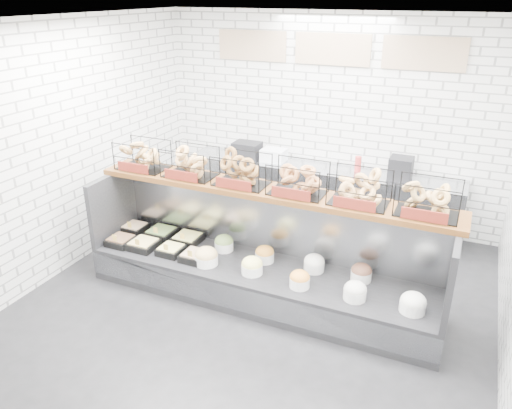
% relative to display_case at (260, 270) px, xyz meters
% --- Properties ---
extents(ground, '(5.50, 5.50, 0.00)m').
position_rel_display_case_xyz_m(ground, '(0.02, -0.34, -0.33)').
color(ground, black).
rests_on(ground, ground).
extents(room_shell, '(5.02, 5.51, 3.01)m').
position_rel_display_case_xyz_m(room_shell, '(0.02, 0.26, 1.73)').
color(room_shell, silver).
rests_on(room_shell, ground).
extents(display_case, '(4.00, 0.90, 1.20)m').
position_rel_display_case_xyz_m(display_case, '(0.00, 0.00, 0.00)').
color(display_case, black).
rests_on(display_case, ground).
extents(bagel_shelf, '(4.10, 0.50, 0.40)m').
position_rel_display_case_xyz_m(bagel_shelf, '(0.02, 0.18, 1.07)').
color(bagel_shelf, '#48270F').
rests_on(bagel_shelf, display_case).
extents(prep_counter, '(4.00, 0.60, 1.20)m').
position_rel_display_case_xyz_m(prep_counter, '(0.01, 2.09, 0.14)').
color(prep_counter, '#93969B').
rests_on(prep_counter, ground).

